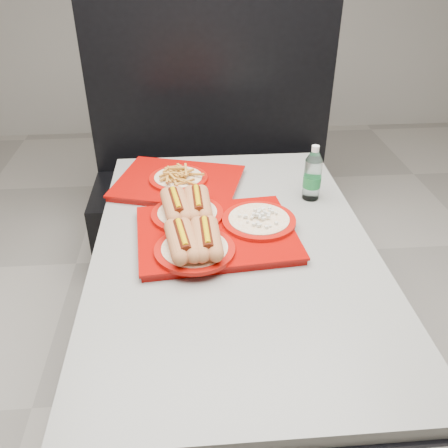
{
  "coord_description": "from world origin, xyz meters",
  "views": [
    {
      "loc": [
        -0.14,
        -1.26,
        1.62
      ],
      "look_at": [
        -0.03,
        -0.01,
        0.83
      ],
      "focal_mm": 38.0,
      "sensor_mm": 36.0,
      "label": 1
    }
  ],
  "objects": [
    {
      "name": "water_bottle",
      "position": [
        0.32,
        0.28,
        0.84
      ],
      "size": [
        0.07,
        0.07,
        0.21
      ],
      "rotation": [
        0.0,
        0.0,
        -0.36
      ],
      "color": "silver",
      "rests_on": "diner_table"
    },
    {
      "name": "tray_far",
      "position": [
        -0.18,
        0.42,
        0.78
      ],
      "size": [
        0.56,
        0.49,
        0.09
      ],
      "rotation": [
        0.0,
        0.0,
        -0.29
      ],
      "color": "#900703",
      "rests_on": "diner_table"
    },
    {
      "name": "ground",
      "position": [
        0.0,
        0.0,
        0.0
      ],
      "size": [
        6.0,
        6.0,
        0.0
      ],
      "primitive_type": "plane",
      "color": "#A29B91",
      "rests_on": "ground"
    },
    {
      "name": "diner_table",
      "position": [
        0.0,
        0.0,
        0.58
      ],
      "size": [
        0.92,
        1.42,
        0.75
      ],
      "color": "black",
      "rests_on": "ground"
    },
    {
      "name": "tray_near",
      "position": [
        -0.08,
        0.04,
        0.79
      ],
      "size": [
        0.54,
        0.46,
        0.11
      ],
      "rotation": [
        0.0,
        0.0,
        0.09
      ],
      "color": "#900703",
      "rests_on": "diner_table"
    },
    {
      "name": "booth_bench",
      "position": [
        0.0,
        1.09,
        0.4
      ],
      "size": [
        1.3,
        0.57,
        1.35
      ],
      "color": "black",
      "rests_on": "ground"
    }
  ]
}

